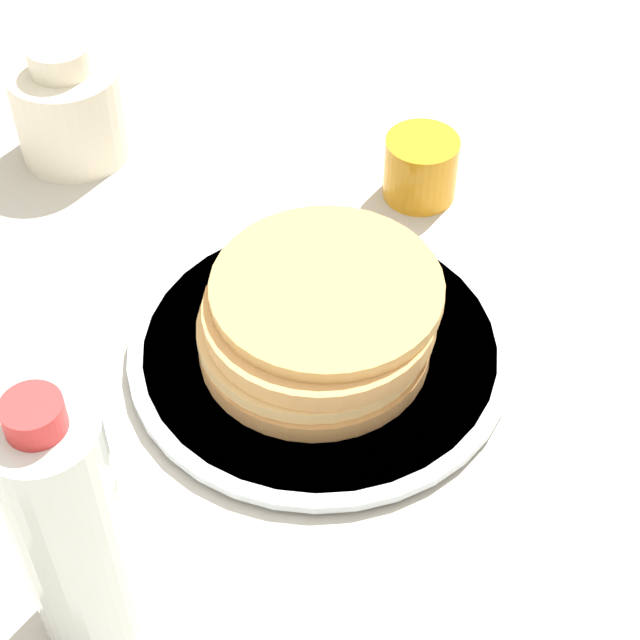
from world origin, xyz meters
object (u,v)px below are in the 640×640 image
object	(u,v)px
plate	(320,349)
cream_jug	(70,107)
juice_glass	(421,168)
water_bottle_mid	(70,529)
pancake_stack	(317,320)

from	to	relation	value
plate	cream_jug	distance (m)	0.35
plate	juice_glass	xyz separation A→B (m)	(0.12, -0.18, 0.02)
juice_glass	water_bottle_mid	xyz separation A→B (m)	(-0.22, 0.42, 0.07)
juice_glass	cream_jug	size ratio (longest dim) A/B	0.57
cream_jug	water_bottle_mid	bearing A→B (deg)	157.69
cream_jug	water_bottle_mid	world-z (taller)	water_bottle_mid
juice_glass	cream_jug	distance (m)	0.32
pancake_stack	cream_jug	xyz separation A→B (m)	(0.34, 0.05, 0.01)
pancake_stack	juice_glass	xyz separation A→B (m)	(0.11, -0.18, -0.01)
pancake_stack	water_bottle_mid	distance (m)	0.27
pancake_stack	juice_glass	distance (m)	0.21
water_bottle_mid	plate	bearing A→B (deg)	-65.49
plate	water_bottle_mid	distance (m)	0.28
water_bottle_mid	juice_glass	bearing A→B (deg)	-61.74
pancake_stack	juice_glass	size ratio (longest dim) A/B	2.90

